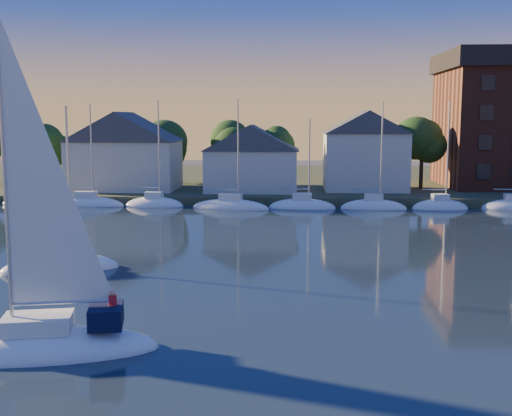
# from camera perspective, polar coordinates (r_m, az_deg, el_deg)

# --- Properties ---
(ground) EXTENTS (260.00, 260.00, 0.00)m
(ground) POSITION_cam_1_polar(r_m,az_deg,el_deg) (23.62, 5.49, -16.83)
(ground) COLOR black
(ground) RESTS_ON ground
(shoreline_land) EXTENTS (160.00, 50.00, 2.00)m
(shoreline_land) POSITION_cam_1_polar(r_m,az_deg,el_deg) (96.93, 3.85, 2.14)
(shoreline_land) COLOR #374025
(shoreline_land) RESTS_ON ground
(wooden_dock) EXTENTS (120.00, 3.00, 1.00)m
(wooden_dock) POSITION_cam_1_polar(r_m,az_deg,el_deg) (74.09, 4.00, 0.32)
(wooden_dock) COLOR brown
(wooden_dock) RESTS_ON ground
(clubhouse_west) EXTENTS (13.65, 9.45, 9.64)m
(clubhouse_west) POSITION_cam_1_polar(r_m,az_deg,el_deg) (82.26, -11.58, 5.09)
(clubhouse_west) COLOR beige
(clubhouse_west) RESTS_ON shoreline_land
(clubhouse_centre) EXTENTS (11.55, 8.40, 8.08)m
(clubhouse_centre) POSITION_cam_1_polar(r_m,az_deg,el_deg) (78.73, -0.39, 4.54)
(clubhouse_centre) COLOR beige
(clubhouse_centre) RESTS_ON shoreline_land
(clubhouse_east) EXTENTS (10.50, 8.40, 9.80)m
(clubhouse_east) POSITION_cam_1_polar(r_m,az_deg,el_deg) (81.00, 9.68, 5.14)
(clubhouse_east) COLOR beige
(clubhouse_east) RESTS_ON shoreline_land
(tree_line) EXTENTS (93.40, 5.40, 8.90)m
(tree_line) POSITION_cam_1_polar(r_m,az_deg,el_deg) (84.51, 5.33, 6.13)
(tree_line) COLOR #342517
(tree_line) RESTS_ON shoreline_land
(moored_fleet) EXTENTS (79.50, 2.40, 12.05)m
(moored_fleet) POSITION_cam_1_polar(r_m,az_deg,el_deg) (71.16, 0.81, 0.10)
(moored_fleet) COLOR white
(moored_fleet) RESTS_ON ground
(hero_sailboat) EXTENTS (10.58, 5.25, 15.55)m
(hero_sailboat) POSITION_cam_1_polar(r_m,az_deg,el_deg) (29.19, -18.48, -10.93)
(hero_sailboat) COLOR white
(hero_sailboat) RESTS_ON ground
(drifting_sailboat_left) EXTENTS (7.95, 4.95, 11.77)m
(drifting_sailboat_left) POSITION_cam_1_polar(r_m,az_deg,el_deg) (44.10, -17.00, -5.19)
(drifting_sailboat_left) COLOR white
(drifting_sailboat_left) RESTS_ON ground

